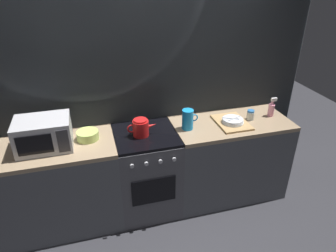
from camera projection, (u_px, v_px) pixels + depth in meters
The scene contains 12 objects.
ground_plane at pixel (148, 205), 3.33m from camera, with size 8.00×8.00×0.00m, color #2D2D33.
back_wall at pixel (138, 92), 3.04m from camera, with size 3.60×0.05×2.40m.
counter_left at pixel (54, 187), 2.90m from camera, with size 1.20×0.60×0.90m.
stove_unit at pixel (147, 172), 3.12m from camera, with size 0.60×0.63×0.90m.
counter_right at pixel (228, 158), 3.33m from camera, with size 1.20×0.60×0.90m.
microwave at pixel (44, 134), 2.63m from camera, with size 0.46×0.35×0.27m.
kettle at pixel (141, 128), 2.84m from camera, with size 0.28×0.15×0.17m.
mixing_bowl at pixel (88, 135), 2.80m from camera, with size 0.20×0.20×0.08m, color #B7D166.
pitcher at pixel (188, 119), 2.95m from camera, with size 0.16×0.11×0.20m.
dish_pile at pixel (232, 122), 3.07m from camera, with size 0.30×0.40×0.07m.
spice_jar at pixel (251, 115), 3.14m from camera, with size 0.08×0.08×0.10m.
spray_bottle at pixel (271, 109), 3.20m from camera, with size 0.08×0.06×0.20m.
Camera 1 is at (-0.48, -2.49, 2.34)m, focal length 32.70 mm.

